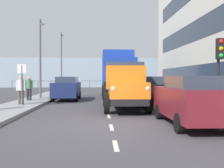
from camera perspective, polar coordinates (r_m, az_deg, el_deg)
The scene contains 17 objects.
ground_plane at distance 21.76m, azimuth -1.53°, elevation -3.02°, with size 80.00×80.00×0.00m, color #423F44.
sidewalk_left at distance 22.38m, azimuth 11.06°, elevation -2.73°, with size 2.27×43.53×0.15m, color gray.
sidewalk_right at distance 22.21m, azimuth -14.22°, elevation -2.78°, with size 2.27×43.53×0.15m, color gray.
road_centreline_markings at distance 20.73m, azimuth -1.48°, elevation -3.23°, with size 0.12×39.16×0.01m.
sea_horizon at distance 46.47m, azimuth -2.07°, elevation 2.40°, with size 80.00×0.80×5.00m, color #8C9EAD.
seawall_railing at distance 42.87m, azimuth -2.03°, elevation 0.37°, with size 28.08×0.08×1.20m.
truck_vintage_orange at distance 13.84m, azimuth 2.75°, elevation -0.66°, with size 2.17×5.64×2.43m.
lorry_cargo_blue at distance 23.36m, azimuth 1.11°, elevation 2.37°, with size 2.58×8.20×3.87m.
car_maroon_kerbside_near at distance 9.92m, azimuth 16.13°, elevation -3.14°, with size 1.82×4.48×1.72m.
car_black_kerbside_1 at distance 16.12m, azimuth 8.81°, elevation -1.39°, with size 1.78×4.51×1.72m.
car_navy_oppositeside_0 at distance 20.17m, azimuth -9.40°, elevation -0.84°, with size 1.82×4.29×1.72m.
pedestrian_near_railing at distance 16.19m, azimuth -18.49°, elevation -0.71°, with size 0.53×0.34×1.62m.
pedestrian_couple_a at distance 18.88m, azimuth -16.94°, elevation -0.46°, with size 0.53×0.34×1.60m.
traffic_light_near at distance 12.70m, azimuth 21.50°, elevation 4.91°, with size 0.28×0.41×3.20m.
lamp_post_promenade at distance 21.32m, azimuth -14.67°, elevation 6.76°, with size 0.32×1.14×5.86m.
lamp_post_far at distance 31.68m, azimuth -10.51°, elevation 5.70°, with size 0.32×1.14×6.60m.
street_sign at distance 15.90m, azimuth -18.28°, elevation 1.36°, with size 0.50×0.07×2.25m.
Camera 1 is at (0.38, 9.55, 1.67)m, focal length 43.79 mm.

